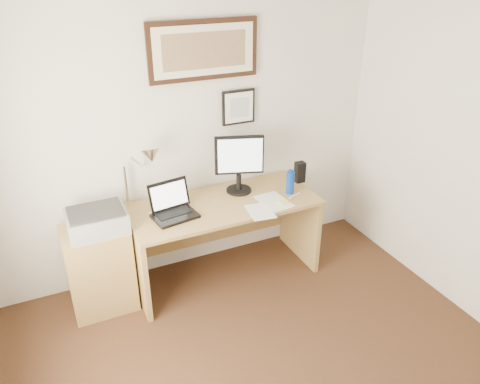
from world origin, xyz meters
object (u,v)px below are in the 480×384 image
printer (97,221)px  laptop (173,208)px  water_bottle (290,183)px  desk (220,222)px  lcd_monitor (239,161)px  book (154,220)px  side_cabinet (100,268)px

printer → laptop: bearing=-3.9°
water_bottle → desk: water_bottle is taller
laptop → lcd_monitor: 0.71m
water_bottle → lcd_monitor: bearing=151.6°
lcd_monitor → printer: lcd_monitor is taller
book → side_cabinet: bearing=168.2°
water_bottle → lcd_monitor: 0.48m
lcd_monitor → book: bearing=-167.9°
side_cabinet → book: bearing=-11.8°
side_cabinet → book: book is taller
water_bottle → book: 1.22m
laptop → printer: size_ratio=0.85×
side_cabinet → desk: desk is taller
water_bottle → lcd_monitor: (-0.39, 0.21, 0.19)m
side_cabinet → lcd_monitor: lcd_monitor is taller
side_cabinet → printer: printer is taller
laptop → side_cabinet: bearing=173.9°
desk → printer: (-1.04, -0.06, 0.30)m
side_cabinet → water_bottle: size_ratio=3.60×
water_bottle → desk: size_ratio=0.13×
side_cabinet → printer: size_ratio=1.66×
laptop → printer: bearing=176.1°
water_bottle → laptop: laptop is taller
lcd_monitor → water_bottle: bearing=-28.4°
water_bottle → printer: 1.64m
side_cabinet → book: 0.61m
desk → laptop: bearing=-167.2°
book → printer: size_ratio=0.56×
laptop → book: bearing=-170.3°
lcd_monitor → side_cabinet: bearing=-176.4°
desk → lcd_monitor: (0.21, 0.05, 0.53)m
side_cabinet → water_bottle: bearing=-4.5°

